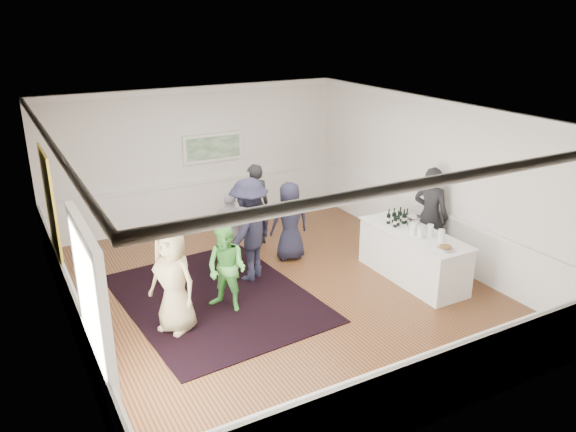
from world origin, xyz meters
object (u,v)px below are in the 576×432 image
guest_green (227,269)px  ice_bucket (413,223)px  guest_tan (173,280)px  serving_table (413,255)px  guest_navy (290,221)px  guest_lilac (232,230)px  guest_dark_a (249,230)px  bartender (430,216)px  guest_dark_b (255,204)px  nut_bowl (446,248)px

guest_green → ice_bucket: guest_green is taller
guest_tan → guest_green: (0.98, 0.21, -0.11)m
serving_table → guest_navy: size_ratio=1.44×
guest_lilac → ice_bucket: guest_lilac is taller
guest_dark_a → ice_bucket: size_ratio=7.51×
guest_green → guest_lilac: (0.73, 1.46, 0.04)m
guest_green → guest_dark_a: size_ratio=0.77×
serving_table → guest_dark_a: (-2.66, 1.48, 0.51)m
bartender → guest_navy: size_ratio=1.23×
bartender → guest_lilac: (-3.52, 1.63, -0.20)m
guest_navy → ice_bucket: 2.43m
guest_dark_a → ice_bucket: 3.05m
guest_dark_b → guest_green: bearing=65.4°
guest_tan → guest_dark_a: 2.11m
bartender → guest_lilac: bartender is taller
nut_bowl → serving_table: bearing=84.4°
guest_dark_a → guest_dark_b: 1.69m
guest_lilac → nut_bowl: bearing=174.1°
bartender → guest_lilac: size_ratio=1.25×
serving_table → guest_navy: bearing=129.3°
serving_table → nut_bowl: 1.02m
serving_table → guest_tan: size_ratio=1.34×
bartender → guest_navy: 2.77m
guest_lilac → guest_dark_a: bearing=142.0°
guest_green → guest_dark_a: bearing=101.0°
guest_dark_a → nut_bowl: bearing=106.1°
guest_lilac → ice_bucket: (2.85, -1.90, 0.26)m
guest_tan → guest_dark_a: guest_dark_a is taller
bartender → guest_green: 4.26m
serving_table → ice_bucket: ice_bucket is taller
guest_lilac → nut_bowl: (2.68, -2.94, 0.19)m
guest_green → nut_bowl: guest_green is taller
bartender → guest_lilac: 3.88m
serving_table → guest_green: 3.55m
guest_green → guest_navy: size_ratio=0.93×
guest_tan → guest_dark_a: size_ratio=0.88×
guest_dark_a → guest_dark_b: size_ratio=1.10×
guest_dark_b → guest_dark_a: bearing=71.5°
serving_table → guest_dark_a: guest_dark_a is taller
serving_table → bartender: bartender is taller
guest_tan → ice_bucket: guest_tan is taller
guest_dark_a → serving_table: bearing=119.6°
nut_bowl → guest_navy: bearing=117.9°
guest_lilac → guest_green: bearing=105.3°
guest_dark_b → guest_lilac: bearing=54.7°
serving_table → guest_green: size_ratio=1.54×
serving_table → ice_bucket: (0.09, 0.16, 0.58)m
guest_lilac → guest_dark_a: guest_dark_a is taller
guest_dark_a → bartender: bearing=131.6°
guest_navy → ice_bucket: (1.66, -1.76, 0.25)m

